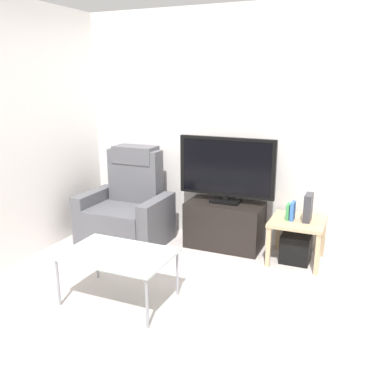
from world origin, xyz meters
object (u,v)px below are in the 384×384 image
Objects in this scene: side_table at (297,226)px; book_leftmost at (288,212)px; recliner_armchair at (128,209)px; game_console at (308,208)px; cell_phone at (122,254)px; television at (226,169)px; subwoofer_box at (296,248)px; tv_stand at (225,225)px; coffee_table at (118,256)px; book_middle at (293,211)px.

side_table is 3.33× the size of book_leftmost.
recliner_armchair reaches higher than game_console.
game_console is (0.09, 0.01, 0.21)m from side_table.
book_leftmost reaches higher than cell_phone.
television is 0.95m from game_console.
subwoofer_box is at bearing 26.56° from cell_phone.
tv_stand is 2.86× the size of subwoofer_box.
book_leftmost is at bearing 14.19° from recliner_armchair.
recliner_armchair is 3.68× the size of subwoofer_box.
game_console is (0.09, 0.01, 0.45)m from subwoofer_box.
coffee_table reaches higher than subwoofer_box.
cell_phone is (-1.11, -1.37, -0.10)m from book_leftmost.
side_table is at bearing 14.57° from recliner_armchair.
subwoofer_box is 1.95× the size of cell_phone.
television is at bearing 52.53° from cell_phone.
subwoofer_box is 0.33× the size of coffee_table.
tv_stand is 1.54m from cell_phone.
coffee_table is at bearing -51.60° from recliner_armchair.
cell_phone is (-0.40, -1.49, -0.46)m from television.
tv_stand is 0.78× the size of television.
coffee_table is at bearing -106.90° from tv_stand.
coffee_table is (-1.20, -1.37, -0.14)m from book_middle.
recliner_armchair is 1.20× the size of coffee_table.
side_table is 1.84m from cell_phone.
side_table is 0.17m from book_middle.
recliner_armchair is at bearing -167.20° from television.
tv_stand is 0.78× the size of recliner_armchair.
book_leftmost is at bearing -8.05° from tv_stand.
coffee_table is 0.06m from cell_phone.
recliner_armchair is 5.79× the size of book_middle.
recliner_armchair is at bearing 97.50° from cell_phone.
side_table is (1.92, 0.15, 0.01)m from recliner_armchair.
game_console reaches higher than cell_phone.
book_middle is at bearing -160.23° from subwoofer_box.
book_middle is 0.21× the size of coffee_table.
book_middle is at bearing -168.36° from game_console.
television is 1.00× the size of recliner_armchair.
television reaches higher than book_leftmost.
television is at bearing 22.79° from recliner_armchair.
recliner_armchair reaches higher than tv_stand.
subwoofer_box is 1.87m from cell_phone.
recliner_armchair is 7.20× the size of cell_phone.
book_leftmost is at bearing -168.69° from side_table.
tv_stand reaches higher than side_table.
tv_stand is 0.81m from book_middle.
recliner_armchair reaches higher than cell_phone.
book_middle is at bearing 48.75° from coffee_table.
side_table is at bearing -6.98° from television.
tv_stand is at bearing -90.00° from television.
television is 3.86× the size of game_console.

